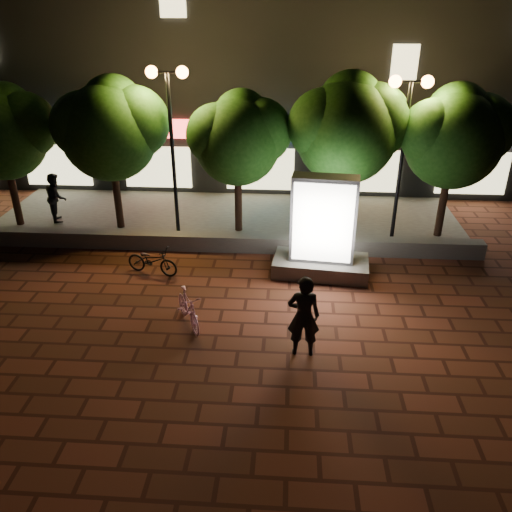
# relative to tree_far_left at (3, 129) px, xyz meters

# --- Properties ---
(ground) EXTENTS (80.00, 80.00, 0.00)m
(ground) POSITION_rel_tree_far_left_xyz_m (6.95, -5.46, -3.29)
(ground) COLOR brown
(ground) RESTS_ON ground
(retaining_wall) EXTENTS (16.00, 0.45, 0.50)m
(retaining_wall) POSITION_rel_tree_far_left_xyz_m (6.95, -1.46, -3.04)
(retaining_wall) COLOR slate
(retaining_wall) RESTS_ON ground
(sidewalk) EXTENTS (16.00, 5.00, 0.08)m
(sidewalk) POSITION_rel_tree_far_left_xyz_m (6.95, 1.04, -3.25)
(sidewalk) COLOR slate
(sidewalk) RESTS_ON ground
(building_block) EXTENTS (28.00, 8.12, 11.30)m
(building_block) POSITION_rel_tree_far_left_xyz_m (6.94, 7.53, 1.70)
(building_block) COLOR black
(building_block) RESTS_ON ground
(tree_far_left) EXTENTS (3.36, 2.80, 4.63)m
(tree_far_left) POSITION_rel_tree_far_left_xyz_m (0.00, 0.00, 0.00)
(tree_far_left) COLOR black
(tree_far_left) RESTS_ON sidewalk
(tree_left) EXTENTS (3.60, 3.00, 4.89)m
(tree_left) POSITION_rel_tree_far_left_xyz_m (3.50, 0.00, 0.15)
(tree_left) COLOR black
(tree_left) RESTS_ON sidewalk
(tree_mid) EXTENTS (3.24, 2.70, 4.50)m
(tree_mid) POSITION_rel_tree_far_left_xyz_m (7.50, -0.00, -0.08)
(tree_mid) COLOR black
(tree_mid) RESTS_ON sidewalk
(tree_right) EXTENTS (3.72, 3.10, 5.07)m
(tree_right) POSITION_rel_tree_far_left_xyz_m (10.80, 0.00, 0.27)
(tree_right) COLOR black
(tree_right) RESTS_ON sidewalk
(tree_far_right) EXTENTS (3.48, 2.90, 4.76)m
(tree_far_right) POSITION_rel_tree_far_left_xyz_m (14.00, 0.00, 0.08)
(tree_far_right) COLOR black
(tree_far_right) RESTS_ON sidewalk
(street_lamp_left) EXTENTS (1.26, 0.36, 5.18)m
(street_lamp_left) POSITION_rel_tree_far_left_xyz_m (5.45, -0.26, 0.74)
(street_lamp_left) COLOR black
(street_lamp_left) RESTS_ON sidewalk
(street_lamp_right) EXTENTS (1.26, 0.36, 4.98)m
(street_lamp_right) POSITION_rel_tree_far_left_xyz_m (12.45, -0.26, 0.60)
(street_lamp_right) COLOR black
(street_lamp_right) RESTS_ON sidewalk
(ad_kiosk) EXTENTS (2.76, 1.59, 2.85)m
(ad_kiosk) POSITION_rel_tree_far_left_xyz_m (10.03, -2.79, -2.14)
(ad_kiosk) COLOR slate
(ad_kiosk) RESTS_ON ground
(scooter_pink) EXTENTS (1.09, 1.53, 0.91)m
(scooter_pink) POSITION_rel_tree_far_left_xyz_m (6.80, -5.62, -2.84)
(scooter_pink) COLOR #F3A2C7
(scooter_pink) RESTS_ON ground
(rider) EXTENTS (0.70, 0.46, 1.90)m
(rider) POSITION_rel_tree_far_left_xyz_m (9.47, -6.54, -2.34)
(rider) COLOR black
(rider) RESTS_ON ground
(scooter_parked) EXTENTS (1.63, 0.93, 0.81)m
(scooter_parked) POSITION_rel_tree_far_left_xyz_m (5.31, -3.13, -2.89)
(scooter_parked) COLOR black
(scooter_parked) RESTS_ON ground
(pedestrian) EXTENTS (0.91, 1.00, 1.67)m
(pedestrian) POSITION_rel_tree_far_left_xyz_m (1.16, 0.38, -2.38)
(pedestrian) COLOR black
(pedestrian) RESTS_ON sidewalk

